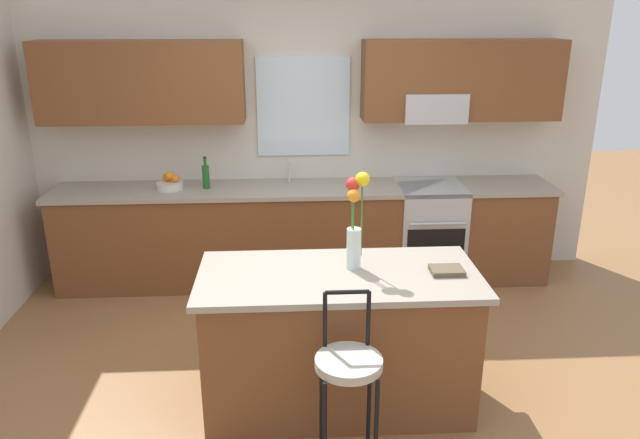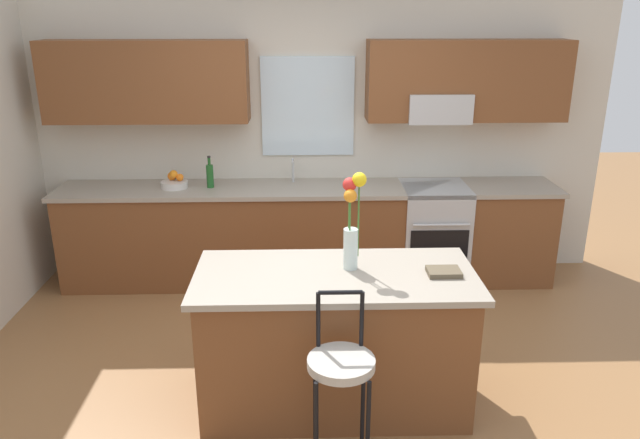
% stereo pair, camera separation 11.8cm
% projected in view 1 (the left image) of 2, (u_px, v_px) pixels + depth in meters
% --- Properties ---
extents(ground_plane, '(14.00, 14.00, 0.00)m').
position_uv_depth(ground_plane, '(314.00, 381.00, 4.18)').
color(ground_plane, olive).
extents(back_wall_assembly, '(5.60, 0.50, 2.70)m').
position_uv_depth(back_wall_assembly, '(306.00, 117.00, 5.56)').
color(back_wall_assembly, beige).
rests_on(back_wall_assembly, ground).
extents(counter_run, '(4.56, 0.64, 0.92)m').
position_uv_depth(counter_run, '(305.00, 233.00, 5.63)').
color(counter_run, brown).
rests_on(counter_run, ground).
extents(sink_faucet, '(0.02, 0.13, 0.23)m').
position_uv_depth(sink_faucet, '(289.00, 168.00, 5.56)').
color(sink_faucet, '#B7BABC').
rests_on(sink_faucet, counter_run).
extents(oven_range, '(0.60, 0.64, 0.92)m').
position_uv_depth(oven_range, '(428.00, 232.00, 5.67)').
color(oven_range, '#B7BABC').
rests_on(oven_range, ground).
extents(kitchen_island, '(1.73, 0.80, 0.92)m').
position_uv_depth(kitchen_island, '(338.00, 339.00, 3.82)').
color(kitchen_island, brown).
rests_on(kitchen_island, ground).
extents(bar_stool_near, '(0.36, 0.36, 1.04)m').
position_uv_depth(bar_stool_near, '(348.00, 370.00, 3.19)').
color(bar_stool_near, black).
rests_on(bar_stool_near, ground).
extents(flower_vase, '(0.14, 0.12, 0.61)m').
position_uv_depth(flower_vase, '(355.00, 220.00, 3.65)').
color(flower_vase, silver).
rests_on(flower_vase, kitchen_island).
extents(cookbook, '(0.20, 0.15, 0.03)m').
position_uv_depth(cookbook, '(447.00, 270.00, 3.67)').
color(cookbook, brown).
rests_on(cookbook, kitchen_island).
extents(fruit_bowl_oranges, '(0.24, 0.24, 0.16)m').
position_uv_depth(fruit_bowl_oranges, '(170.00, 183.00, 5.40)').
color(fruit_bowl_oranges, silver).
rests_on(fruit_bowl_oranges, counter_run).
extents(bottle_olive_oil, '(0.06, 0.06, 0.29)m').
position_uv_depth(bottle_olive_oil, '(206.00, 176.00, 5.40)').
color(bottle_olive_oil, '#1E5923').
rests_on(bottle_olive_oil, counter_run).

